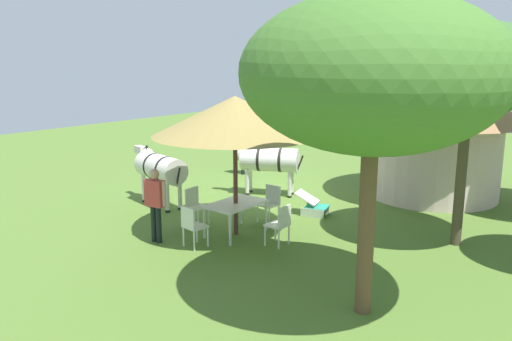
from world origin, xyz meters
The scene contains 15 objects.
ground_plane centered at (0.00, 0.00, 0.00)m, with size 36.00×36.00×0.00m, color #51722C.
thatched_hut centered at (-3.01, 3.83, 2.23)m, with size 4.80×4.80×3.92m.
shade_umbrella centered at (3.14, 1.59, 2.71)m, with size 3.65×3.65×3.15m.
patio_dining_table centered at (3.14, 1.59, 0.66)m, with size 1.41×0.89×0.74m.
patio_chair_near_lawn centered at (3.13, 2.83, 0.52)m, with size 0.45×0.43×0.90m.
patio_chair_near_hut centered at (1.91, 1.65, 0.52)m, with size 0.44×0.46×0.90m.
patio_chair_east_end centered at (3.21, 0.36, 0.52)m, with size 0.46×0.44×0.90m.
patio_chair_west_end centered at (4.37, 1.42, 0.52)m, with size 0.48×0.49×0.90m.
guest_beside_umbrella centered at (4.62, 0.57, 0.98)m, with size 0.26×0.58×1.64m.
standing_watcher centered at (-1.79, -2.21, 1.04)m, with size 0.49×0.48×1.74m.
striped_lounge_chair centered at (0.75, 2.15, 0.25)m, with size 0.74×0.94×0.59m.
zebra_nearest_camera centered at (2.61, -1.57, 1.04)m, with size 1.03×2.34×1.58m.
zebra_by_umbrella centered at (-0.11, 0.04, 1.04)m, with size 1.32×2.15×1.57m.
acacia_tree_far_lawn centered at (4.71, 5.59, 3.73)m, with size 3.93×3.93×4.92m.
acacia_tree_behind_hut centered at (0.69, 5.75, 3.73)m, with size 3.18×3.18×4.70m.
Camera 1 is at (11.82, 9.06, 3.99)m, focal length 36.87 mm.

